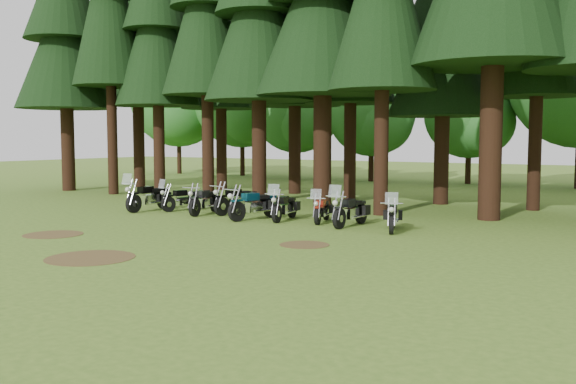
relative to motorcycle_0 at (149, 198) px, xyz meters
name	(u,v)px	position (x,y,z in m)	size (l,w,h in m)	color
ground	(171,234)	(5.12, -4.28, -0.53)	(120.00, 120.00, 0.00)	#44671F
pine_front_0	(64,16)	(-11.09, 4.99, 9.15)	(5.49, 5.49, 16.17)	#311B10
pine_front_2	(157,4)	(-4.66, 5.54, 9.18)	(4.32, 4.32, 16.22)	#311B10
pine_back_0	(136,13)	(-9.56, 8.96, 9.78)	(5.00, 5.00, 17.21)	#311B10
pine_back_1	(220,17)	(-4.14, 10.06, 9.18)	(4.52, 4.52, 16.22)	#311B10
pine_back_2	(295,7)	(0.74, 10.12, 9.23)	(4.85, 4.85, 16.30)	#311B10
pine_back_4	(444,17)	(9.15, 8.96, 7.72)	(4.94, 4.94, 13.78)	#311B10
decid_0	(180,102)	(-16.98, 20.98, 5.37)	(8.00, 7.78, 10.00)	#311B10
decid_1	(244,101)	(-10.87, 21.48, 5.30)	(7.91, 7.69, 9.88)	#311B10
decid_2	(299,110)	(-5.32, 20.49, 4.43)	(6.72, 6.53, 8.40)	#311B10
decid_3	(374,115)	(0.40, 20.85, 3.98)	(6.12, 5.95, 7.65)	#311B10
decid_4	(473,116)	(6.69, 22.04, 3.84)	(5.93, 5.76, 7.41)	#311B10
dirt_patch_0	(53,234)	(2.12, -6.28, -0.52)	(1.80, 1.80, 0.01)	#4C3D1E
dirt_patch_1	(304,245)	(9.62, -3.78, -0.52)	(1.40, 1.40, 0.01)	#4C3D1E
dirt_patch_2	(90,258)	(6.12, -8.28, -0.52)	(2.20, 2.20, 0.01)	#4C3D1E
motorcycle_0	(149,198)	(0.00, 0.00, 0.00)	(0.47, 2.51, 1.58)	black
motorcycle_1	(183,200)	(1.14, 0.80, -0.08)	(0.80, 2.11, 1.33)	black
motorcycle_2	(205,202)	(2.67, 0.35, -0.05)	(0.55, 2.31, 0.94)	black
motorcycle_3	(237,201)	(3.66, 1.10, -0.03)	(0.49, 2.39, 0.98)	black
motorcycle_4	(255,206)	(5.25, 0.02, -0.03)	(0.68, 2.39, 0.98)	black
motorcycle_5	(284,208)	(6.29, 0.40, -0.07)	(0.69, 2.20, 1.38)	black
motorcycle_6	(322,211)	(7.71, 0.63, -0.11)	(0.79, 1.97, 1.25)	black
motorcycle_7	(350,212)	(9.00, 0.28, -0.04)	(0.44, 2.32, 1.47)	black
motorcycle_8	(392,217)	(10.63, -0.01, -0.09)	(1.00, 2.05, 1.33)	black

